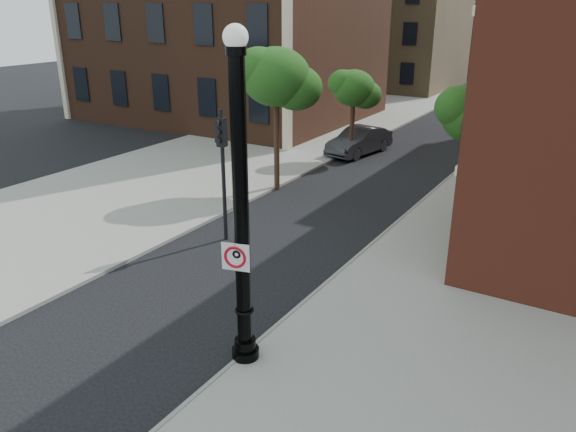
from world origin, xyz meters
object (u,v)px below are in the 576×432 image
Objects in this scene: lamppost at (241,224)px; no_parking_sign at (236,257)px; parked_car at (359,141)px; traffic_signal_left at (222,154)px; traffic_signal_right at (464,165)px.

lamppost is 11.72× the size of no_parking_sign.
lamppost is 19.41m from parked_car.
lamppost is 1.63× the size of traffic_signal_left.
traffic_signal_right reaches higher than parked_car.
traffic_signal_right is (2.65, 7.30, -0.10)m from lamppost.
lamppost reaches higher than parked_car.
lamppost reaches higher than traffic_signal_left.
parked_car is (-5.56, 18.57, -1.97)m from no_parking_sign.
lamppost is at bearing -63.37° from parked_car.
lamppost is at bearing -103.44° from traffic_signal_right.
traffic_signal_right is (7.32, 1.92, 0.26)m from traffic_signal_left.
no_parking_sign is at bearing -63.65° from parked_car.
traffic_signal_right is at bearing 55.61° from no_parking_sign.
no_parking_sign is 19.48m from parked_car.
no_parking_sign reaches higher than parked_car.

